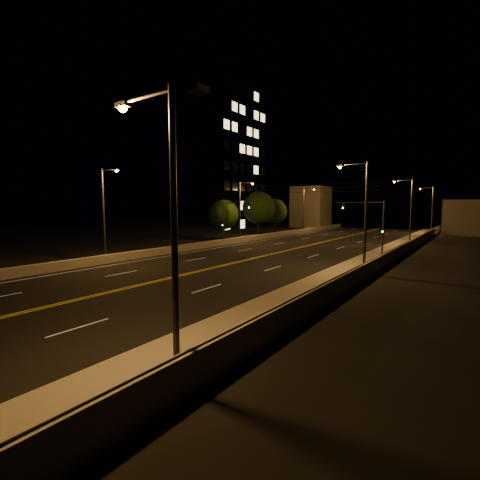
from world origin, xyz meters
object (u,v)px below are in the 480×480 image
Objects in this scene: traffic_signal_right at (373,222)px; streetlight_5 at (241,208)px; streetlight_0 at (167,217)px; tree_1 at (259,208)px; streetlight_1 at (362,210)px; building_tower at (198,163)px; streetlight_4 at (105,209)px; streetlight_3 at (431,207)px; tree_0 at (224,215)px; streetlight_6 at (305,207)px; traffic_signal_left at (229,218)px; tree_2 at (274,212)px; streetlight_2 at (409,208)px.

streetlight_5 is at bearing 167.11° from traffic_signal_right.
streetlight_0 is 53.65m from tree_1.
streetlight_1 is 25.82m from streetlight_5.
streetlight_4 is at bearing -61.02° from building_tower.
streetlight_4 is 41.39m from building_tower.
streetlight_3 is 1.39× the size of tree_0.
traffic_signal_left is at bearing -87.63° from streetlight_6.
streetlight_1 and streetlight_4 have the same top height.
streetlight_4 is 1.32× the size of tree_2.
streetlight_4 is at bearing -158.66° from streetlight_1.
streetlight_0 is 59.40m from tree_2.
streetlight_1 is at bearing -33.33° from building_tower.
streetlight_2 is 42.29m from building_tower.
building_tower reaches higher than streetlight_3.
streetlight_3 is 58.54m from streetlight_4.
streetlight_0 is 30.80m from traffic_signal_right.
tree_2 is (-4.47, 18.16, -0.92)m from streetlight_5.
building_tower reaches higher than streetlight_1.
tree_1 is at bearing 108.26° from traffic_signal_left.
streetlight_0 is at bearing -56.55° from traffic_signal_left.
streetlight_0 is 1.48× the size of traffic_signal_right.
streetlight_2 is at bearing 90.00° from streetlight_1.
streetlight_2 is (0.00, 21.90, 0.00)m from streetlight_1.
streetlight_2 and streetlight_3 have the same top height.
streetlight_1 is 1.00× the size of streetlight_2.
traffic_signal_right is 33.32m from tree_2.
traffic_signal_left is at bearing 123.45° from streetlight_0.
streetlight_6 is at bearing 27.11° from building_tower.
building_tower is (-19.58, -10.02, 9.00)m from streetlight_6.
tree_0 is (15.14, -11.06, -10.13)m from building_tower.
streetlight_6 is (-21.43, 15.10, 0.00)m from streetlight_2.
tree_2 is (-24.38, 22.71, 0.43)m from traffic_signal_right.
streetlight_1 is at bearing -45.54° from tree_1.
streetlight_3 is (0.00, 46.10, 0.00)m from streetlight_1.
streetlight_6 is (0.00, 22.60, 0.00)m from streetlight_5.
tree_2 is (-25.90, 53.45, -0.92)m from streetlight_0.
streetlight_1 is 1.00× the size of streetlight_6.
streetlight_2 is at bearing -35.16° from streetlight_6.
streetlight_3 is 46.14m from building_tower.
traffic_signal_left is (1.12, -27.15, -1.36)m from streetlight_6.
streetlight_2 and streetlight_6 have the same top height.
streetlight_0 is 1.39× the size of tree_0.
streetlight_5 and streetlight_6 have the same top height.
streetlight_4 is 1.12× the size of tree_1.
streetlight_4 is 24.71m from tree_0.
traffic_signal_right is at bearing 0.00° from traffic_signal_left.
building_tower is (-41.01, 5.07, 9.00)m from streetlight_2.
streetlight_2 is 1.12× the size of tree_1.
streetlight_5 is at bearing -70.10° from tree_1.
streetlight_0 is at bearing -90.00° from streetlight_1.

